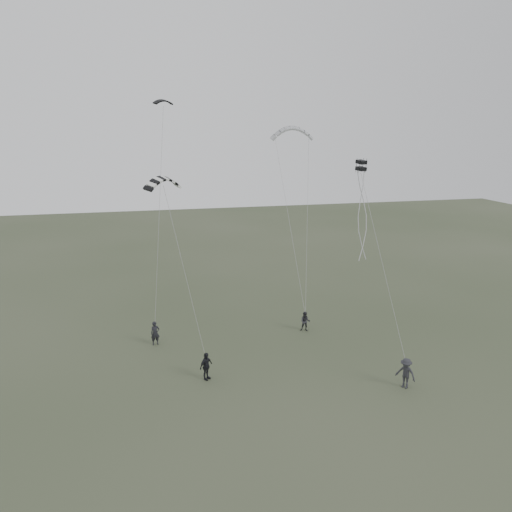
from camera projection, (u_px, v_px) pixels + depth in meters
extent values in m
plane|color=#364029|center=(259.00, 372.00, 32.83)|extent=(140.00, 140.00, 0.00)
imported|color=black|center=(155.00, 333.00, 36.85)|extent=(0.72, 0.54, 1.79)
imported|color=#27272C|center=(305.00, 321.00, 39.37)|extent=(0.94, 0.85, 1.59)
imported|color=black|center=(206.00, 366.00, 31.72)|extent=(1.10, 1.03, 1.82)
imported|color=#29292E|center=(406.00, 373.00, 30.68)|extent=(1.32, 1.44, 1.94)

